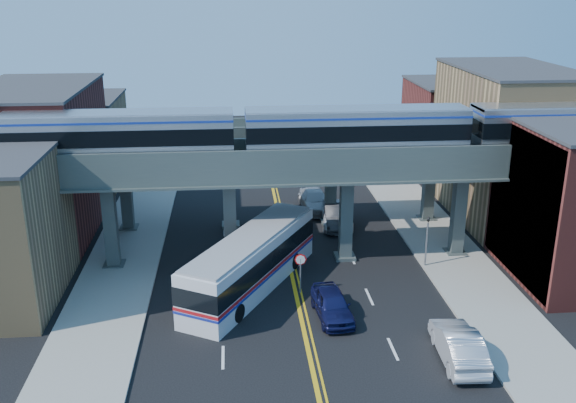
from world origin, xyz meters
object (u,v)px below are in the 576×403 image
at_px(stop_sign, 300,267).
at_px(traffic_signal, 427,236).
at_px(car_lane_d, 315,200).
at_px(transit_train, 356,130).
at_px(car_lane_a, 332,304).
at_px(car_lane_b, 337,215).
at_px(car_parked_curb, 458,345).
at_px(transit_bus, 251,262).
at_px(car_lane_c, 337,218).

distance_m(stop_sign, traffic_signal, 9.41).
distance_m(traffic_signal, car_lane_d, 13.88).
height_order(transit_train, car_lane_a, transit_train).
bearing_deg(car_lane_a, transit_train, 66.84).
distance_m(car_lane_b, car_parked_curb, 19.91).
distance_m(traffic_signal, car_lane_a, 9.80).
distance_m(traffic_signal, transit_bus, 12.10).
bearing_deg(stop_sign, car_lane_b, 70.06).
bearing_deg(car_lane_d, stop_sign, -104.63).
relative_size(stop_sign, car_lane_c, 0.52).
height_order(stop_sign, transit_bus, transit_bus).
height_order(stop_sign, car_lane_a, stop_sign).
height_order(stop_sign, car_lane_d, stop_sign).
distance_m(transit_train, car_lane_b, 10.47).
distance_m(car_lane_a, car_parked_curb, 7.65).
distance_m(transit_bus, car_lane_a, 6.26).
xyz_separation_m(traffic_signal, car_lane_a, (-7.40, -6.24, -1.50)).
distance_m(transit_train, transit_bus, 11.13).
relative_size(stop_sign, traffic_signal, 0.64).
bearing_deg(transit_train, car_lane_a, -108.25).
bearing_deg(transit_bus, car_parked_curb, -102.31).
bearing_deg(car_lane_c, traffic_signal, -54.02).
distance_m(transit_train, car_lane_d, 13.45).
relative_size(traffic_signal, car_lane_b, 0.74).
distance_m(stop_sign, car_lane_a, 3.70).
distance_m(transit_bus, car_lane_b, 12.65).
bearing_deg(stop_sign, transit_train, 49.85).
bearing_deg(car_lane_b, stop_sign, -105.89).
xyz_separation_m(transit_train, traffic_signal, (4.68, -2.00, -6.90)).
bearing_deg(transit_train, car_lane_b, 90.76).
bearing_deg(traffic_signal, car_lane_c, 120.15).
distance_m(car_lane_d, car_parked_curb, 24.10).
bearing_deg(stop_sign, transit_bus, 161.80).
xyz_separation_m(car_lane_a, car_lane_b, (2.63, 14.64, 0.11)).
bearing_deg(stop_sign, car_lane_c, 69.58).
xyz_separation_m(stop_sign, car_lane_a, (1.50, -3.24, -0.96)).
distance_m(car_lane_b, car_lane_d, 4.22).
bearing_deg(car_lane_c, car_parked_curb, -75.09).
bearing_deg(car_lane_a, car_lane_c, 74.63).
relative_size(stop_sign, car_lane_b, 0.48).
bearing_deg(car_parked_curb, transit_train, -73.99).
height_order(transit_bus, car_lane_a, transit_bus).
height_order(car_lane_a, car_lane_c, car_lane_a).
xyz_separation_m(transit_train, car_lane_a, (-2.72, -8.24, -8.40)).
height_order(car_lane_b, car_lane_d, car_lane_b).
xyz_separation_m(car_lane_a, car_lane_c, (2.66, 14.41, -0.10)).
relative_size(stop_sign, car_parked_curb, 0.49).
distance_m(stop_sign, car_lane_c, 11.96).
height_order(transit_train, car_lane_d, transit_train).
bearing_deg(car_lane_a, car_lane_b, 74.89).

